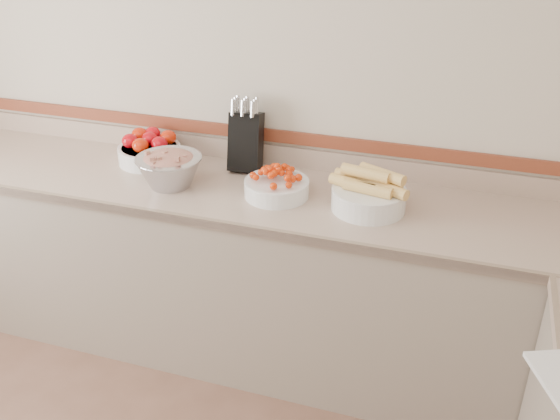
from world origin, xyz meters
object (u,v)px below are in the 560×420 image
(corn_bowl, at_px, (369,194))
(rhubarb_bowl, at_px, (169,168))
(knife_block, at_px, (246,140))
(cherry_tomato_bowl, at_px, (277,185))
(tomato_bowl, at_px, (149,149))

(corn_bowl, height_order, rhubarb_bowl, corn_bowl)
(knife_block, relative_size, corn_bowl, 1.04)
(cherry_tomato_bowl, relative_size, corn_bowl, 0.83)
(corn_bowl, relative_size, rhubarb_bowl, 1.16)
(knife_block, height_order, rhubarb_bowl, knife_block)
(cherry_tomato_bowl, distance_m, corn_bowl, 0.41)
(corn_bowl, bearing_deg, rhubarb_bowl, -176.69)
(knife_block, xyz_separation_m, corn_bowl, (0.64, -0.24, -0.08))
(corn_bowl, bearing_deg, cherry_tomato_bowl, -179.65)
(tomato_bowl, relative_size, cherry_tomato_bowl, 1.07)
(corn_bowl, bearing_deg, knife_block, 159.52)
(corn_bowl, distance_m, rhubarb_bowl, 0.91)
(knife_block, height_order, cherry_tomato_bowl, knife_block)
(knife_block, distance_m, cherry_tomato_bowl, 0.35)
(knife_block, xyz_separation_m, cherry_tomato_bowl, (0.23, -0.24, -0.09))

